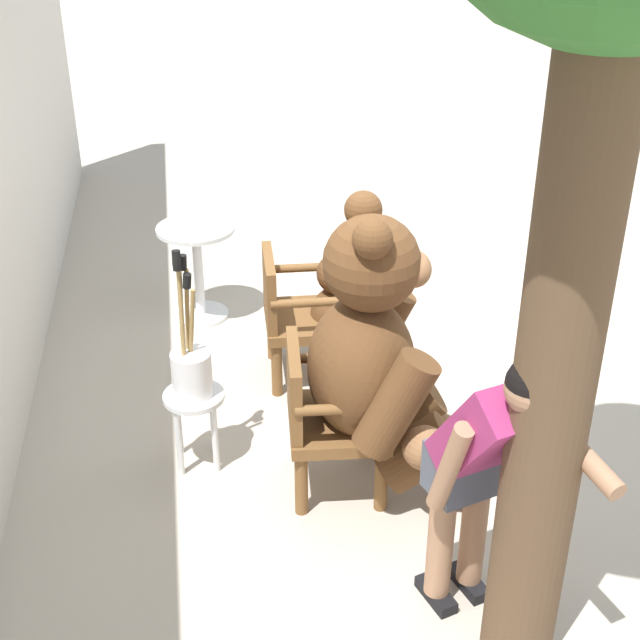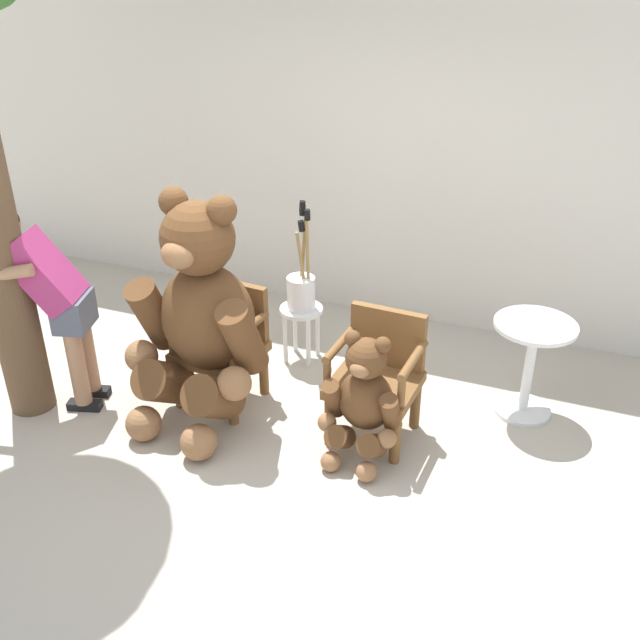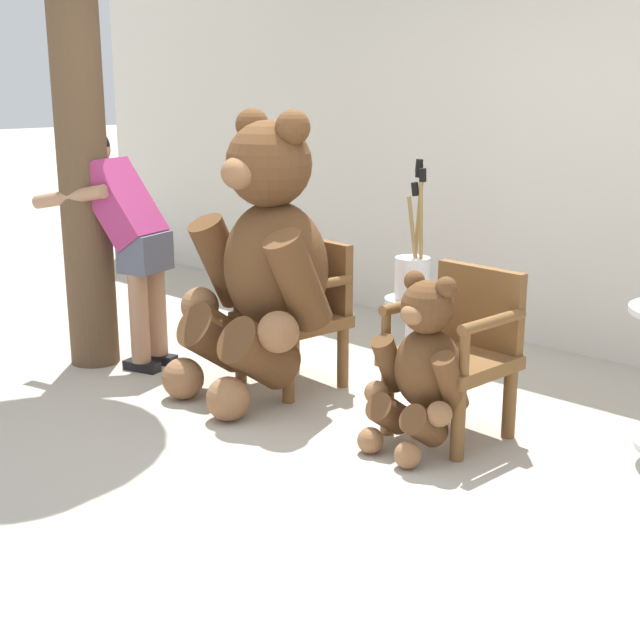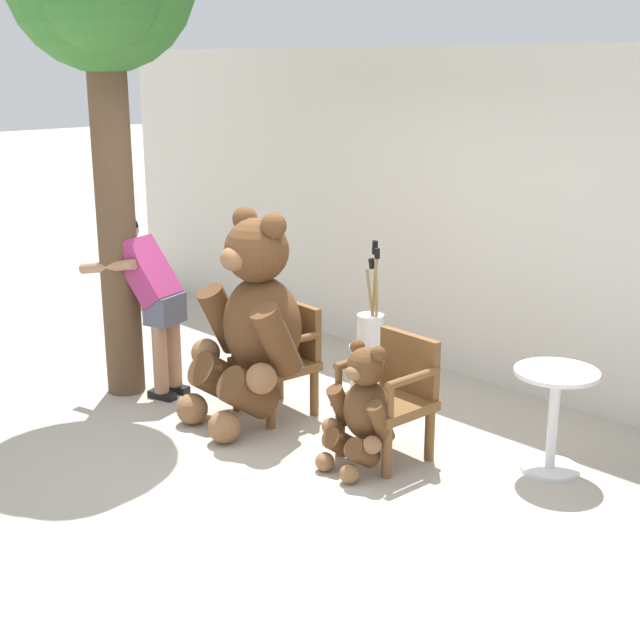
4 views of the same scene
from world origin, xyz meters
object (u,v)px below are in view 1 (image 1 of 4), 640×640
at_px(white_stool, 195,410).
at_px(brush_bucket, 191,365).
at_px(round_side_table, 198,262).
at_px(teddy_bear_small, 341,313).
at_px(wooden_chair_right, 296,313).
at_px(teddy_bear_large, 378,356).
at_px(wooden_chair_left, 326,414).
at_px(person_visitor, 485,457).

relative_size(white_stool, brush_bucket, 0.53).
bearing_deg(round_side_table, white_stool, 176.91).
distance_m(teddy_bear_small, white_stool, 1.29).
relative_size(teddy_bear_small, brush_bucket, 1.03).
distance_m(wooden_chair_right, teddy_bear_small, 0.29).
xyz_separation_m(wooden_chair_right, teddy_bear_large, (-1.17, -0.27, 0.34)).
distance_m(teddy_bear_large, teddy_bear_small, 1.22).
relative_size(teddy_bear_large, brush_bucket, 1.89).
xyz_separation_m(wooden_chair_left, white_stool, (0.31, 0.69, -0.11)).
bearing_deg(person_visitor, teddy_bear_small, 5.33).
relative_size(person_visitor, brush_bucket, 1.73).
distance_m(wooden_chair_left, white_stool, 0.76).
relative_size(wooden_chair_left, round_side_table, 1.19).
xyz_separation_m(wooden_chair_right, brush_bucket, (-0.84, 0.69, 0.18)).
distance_m(teddy_bear_large, round_side_table, 2.28).
bearing_deg(white_stool, teddy_bear_large, -108.58).
bearing_deg(teddy_bear_large, brush_bucket, 71.29).
distance_m(teddy_bear_small, brush_bucket, 1.31).
relative_size(teddy_bear_small, round_side_table, 1.23).
height_order(brush_bucket, round_side_table, brush_bucket).
relative_size(wooden_chair_left, person_visitor, 0.58).
bearing_deg(round_side_table, brush_bucket, 176.84).
xyz_separation_m(person_visitor, white_stool, (1.34, 1.18, -0.54)).
bearing_deg(brush_bucket, teddy_bear_large, -108.71).
bearing_deg(white_stool, teddy_bear_small, -49.33).
bearing_deg(teddy_bear_small, teddy_bear_large, 179.00).
bearing_deg(person_visitor, teddy_bear_large, 12.38).
xyz_separation_m(wooden_chair_left, brush_bucket, (0.31, 0.69, 0.18)).
distance_m(wooden_chair_right, white_stool, 1.10).
bearing_deg(wooden_chair_left, wooden_chair_right, 0.01).
xyz_separation_m(teddy_bear_large, round_side_table, (2.08, 0.86, -0.35)).
height_order(wooden_chair_right, round_side_table, wooden_chair_right).
bearing_deg(white_stool, round_side_table, -3.09).
relative_size(wooden_chair_right, teddy_bear_large, 0.53).
distance_m(white_stool, brush_bucket, 0.29).
height_order(teddy_bear_large, round_side_table, teddy_bear_large).
bearing_deg(white_stool, wooden_chair_right, -39.16).
bearing_deg(teddy_bear_small, person_visitor, -174.67).
bearing_deg(brush_bucket, teddy_bear_small, -49.50).
bearing_deg(wooden_chair_left, teddy_bear_small, -14.12).
height_order(wooden_chair_right, teddy_bear_large, teddy_bear_large).
distance_m(wooden_chair_left, teddy_bear_large, 0.43).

